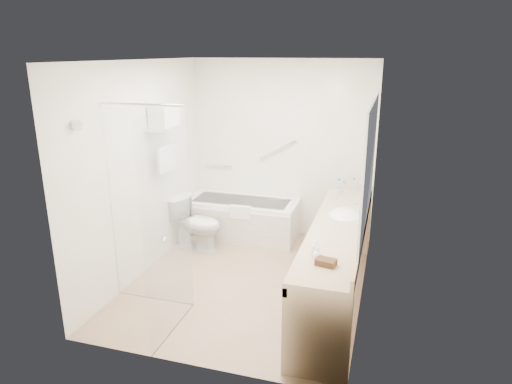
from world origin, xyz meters
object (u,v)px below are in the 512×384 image
(bathtub, at_px, (241,219))
(vanity_counter, at_px, (337,245))
(amenity_basket, at_px, (326,262))
(toilet, at_px, (197,224))
(water_bottle_left, at_px, (344,189))

(bathtub, bearing_deg, vanity_counter, -42.35)
(amenity_basket, bearing_deg, toilet, 138.44)
(amenity_basket, bearing_deg, bathtub, 123.39)
(toilet, bearing_deg, bathtub, -26.21)
(vanity_counter, height_order, amenity_basket, vanity_counter)
(water_bottle_left, bearing_deg, toilet, -172.29)
(bathtub, bearing_deg, water_bottle_left, -11.88)
(vanity_counter, xyz_separation_m, water_bottle_left, (-0.07, 1.08, 0.30))
(vanity_counter, height_order, toilet, vanity_counter)
(vanity_counter, relative_size, toilet, 3.74)
(toilet, xyz_separation_m, water_bottle_left, (1.91, 0.26, 0.58))
(toilet, distance_m, amenity_basket, 2.70)
(vanity_counter, distance_m, amenity_basket, 0.96)
(bathtub, relative_size, amenity_basket, 9.58)
(amenity_basket, bearing_deg, water_bottle_left, 92.08)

